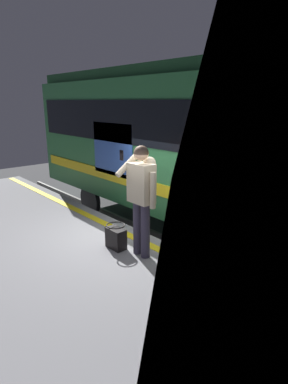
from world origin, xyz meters
name	(u,v)px	position (x,y,z in m)	size (l,w,h in m)	color
ground_plane	(145,276)	(0.00, 0.00, 0.00)	(24.28, 24.28, 0.00)	#3D3D3F
platform	(16,309)	(0.00, 2.42, 0.45)	(12.25, 4.84, 0.90)	gray
safety_line	(133,237)	(0.00, 0.30, 0.91)	(12.00, 0.16, 0.01)	yellow
track_rail_near	(192,251)	(0.00, -1.38, 0.08)	(15.92, 0.08, 0.16)	slate
track_rail_far	(230,233)	(0.00, -2.81, 0.08)	(15.92, 0.08, 0.16)	slate
train_carriage	(221,141)	(-0.08, -2.09, 2.43)	(10.38, 3.05, 3.78)	#2D723F
passenger	(142,193)	(-0.61, 0.62, 1.92)	(0.57, 0.55, 1.72)	#383347
handbag	(116,237)	(-0.15, 0.78, 1.09)	(0.34, 0.31, 0.41)	black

